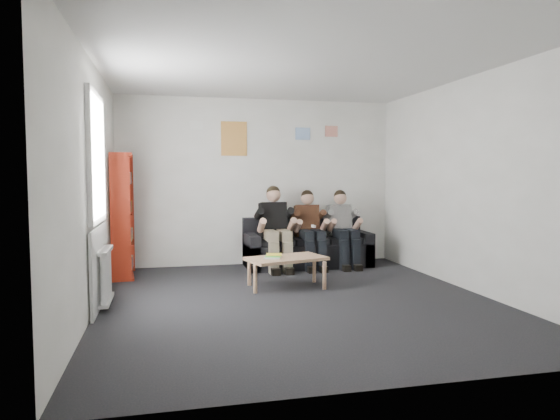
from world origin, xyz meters
name	(u,v)px	position (x,y,z in m)	size (l,w,h in m)	color
room_shell	(298,185)	(0.00, 0.00, 1.35)	(5.00, 5.00, 5.00)	black
sofa	(307,249)	(0.72, 2.12, 0.28)	(1.99, 0.81, 0.77)	black
bookshelf	(123,215)	(-2.09, 1.89, 0.89)	(0.27, 0.80, 1.77)	#9C2411
coffee_table	(286,261)	(0.03, 0.67, 0.35)	(1.00, 0.55, 0.40)	tan
game_cases	(273,256)	(-0.15, 0.65, 0.42)	(0.24, 0.21, 0.05)	silver
person_left	(276,229)	(0.17, 1.93, 0.63)	(0.41, 0.88, 1.30)	black
person_middle	(310,230)	(0.72, 1.93, 0.61)	(0.38, 0.81, 1.22)	#51311B
person_right	(343,229)	(1.27, 1.93, 0.61)	(0.38, 0.81, 1.22)	silver
radiator	(106,275)	(-2.15, 0.20, 0.35)	(0.10, 0.64, 0.60)	silver
window	(98,215)	(-2.22, 0.20, 1.03)	(0.05, 1.30, 2.36)	white
poster_large	(234,139)	(-0.40, 2.49, 2.05)	(0.42, 0.01, 0.55)	#D9CE4C
poster_blue	(303,134)	(0.75, 2.49, 2.15)	(0.25, 0.01, 0.20)	#4691EF
poster_pink	(331,131)	(1.25, 2.49, 2.20)	(0.22, 0.01, 0.18)	#D542A5
poster_sign	(196,125)	(-1.00, 2.49, 2.25)	(0.20, 0.01, 0.14)	white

